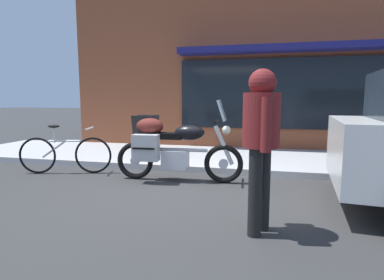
% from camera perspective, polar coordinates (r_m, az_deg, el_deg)
% --- Properties ---
extents(ground_plane, '(80.00, 80.00, 0.00)m').
position_cam_1_polar(ground_plane, '(5.02, -3.71, -8.89)').
color(ground_plane, '#333333').
extents(touring_motorcycle, '(2.23, 0.74, 1.41)m').
position_cam_1_polar(touring_motorcycle, '(5.34, -3.98, -1.19)').
color(touring_motorcycle, black).
rests_on(touring_motorcycle, ground_plane).
extents(parked_bicycle, '(1.70, 0.60, 0.94)m').
position_cam_1_polar(parked_bicycle, '(6.40, -22.31, -2.37)').
color(parked_bicycle, black).
rests_on(parked_bicycle, ground_plane).
extents(pedestrian_walking, '(0.45, 0.55, 1.72)m').
position_cam_1_polar(pedestrian_walking, '(3.26, 12.61, 1.61)').
color(pedestrian_walking, black).
rests_on(pedestrian_walking, ground_plane).
extents(sandwich_board_sign, '(0.55, 0.41, 0.91)m').
position_cam_1_polar(sandwich_board_sign, '(7.46, -8.52, 1.02)').
color(sandwich_board_sign, black).
rests_on(sandwich_board_sign, sidewalk_curb).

